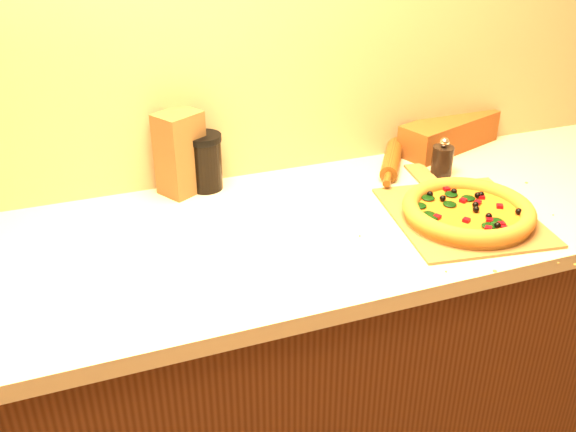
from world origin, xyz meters
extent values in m
plane|color=#9E8460|center=(0.00, 1.75, 1.35)|extent=(4.00, 0.00, 4.00)
cube|color=#45200E|center=(0.00, 1.43, 0.43)|extent=(2.80, 0.65, 0.86)
cube|color=beige|center=(0.00, 1.43, 0.88)|extent=(2.84, 0.68, 0.04)
cube|color=brown|center=(0.53, 1.32, 0.90)|extent=(0.39, 0.42, 0.01)
cube|color=brown|center=(0.56, 1.56, 0.90)|extent=(0.08, 0.16, 0.01)
cylinder|color=#A57229|center=(0.53, 1.30, 0.92)|extent=(0.30, 0.30, 0.02)
cylinder|color=orange|center=(0.53, 1.30, 0.93)|extent=(0.25, 0.25, 0.01)
torus|color=#934F1A|center=(0.53, 1.30, 0.93)|extent=(0.32, 0.32, 0.04)
ellipsoid|color=black|center=(0.57, 1.33, 0.93)|extent=(0.03, 0.03, 0.01)
sphere|color=black|center=(0.49, 1.28, 0.94)|extent=(0.02, 0.02, 0.02)
cube|color=maroon|center=(0.55, 1.25, 0.93)|extent=(0.02, 0.02, 0.01)
cylinder|color=black|center=(0.62, 1.56, 0.94)|extent=(0.06, 0.06, 0.08)
sphere|color=silver|center=(0.62, 1.56, 1.00)|extent=(0.03, 0.03, 0.03)
cylinder|color=#572D0F|center=(0.52, 1.66, 0.92)|extent=(0.18, 0.23, 0.05)
cylinder|color=#572D0F|center=(0.60, 1.79, 0.92)|extent=(0.05, 0.06, 0.02)
cylinder|color=#572D0F|center=(0.43, 1.54, 0.92)|extent=(0.05, 0.06, 0.02)
cube|color=brown|center=(0.74, 1.73, 0.95)|extent=(0.36, 0.22, 0.10)
cube|color=brown|center=(-0.09, 1.71, 1.01)|extent=(0.14, 0.13, 0.22)
cylinder|color=black|center=(-0.03, 1.71, 0.97)|extent=(0.09, 0.09, 0.14)
cylinder|color=black|center=(-0.03, 1.71, 1.04)|extent=(0.10, 0.10, 0.02)
camera|label=1|loc=(-0.36, 0.16, 1.66)|focal=40.00mm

